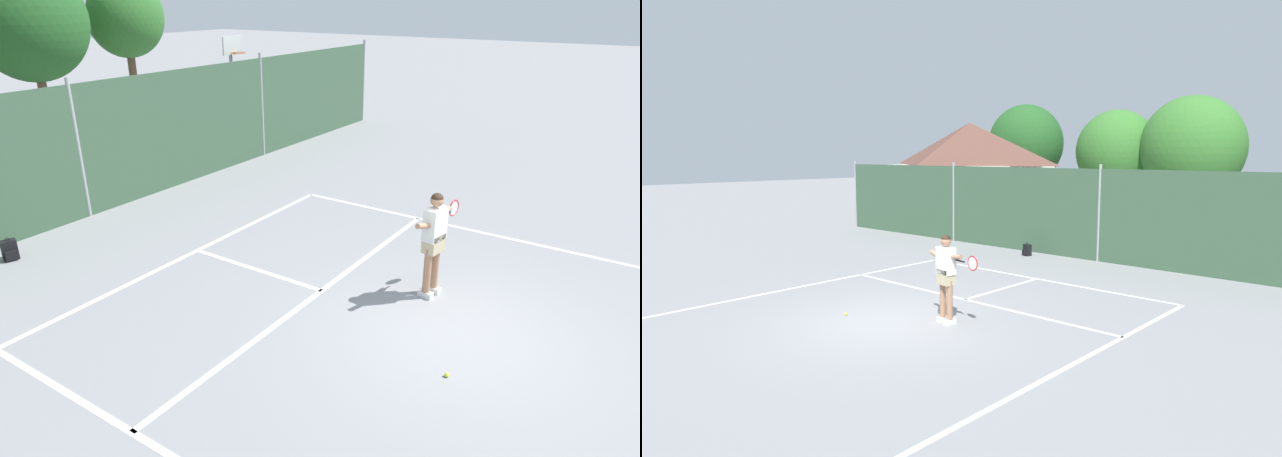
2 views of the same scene
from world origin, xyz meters
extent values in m
plane|color=gray|center=(0.00, 0.00, 0.00)|extent=(120.00, 120.00, 0.00)
cube|color=white|center=(0.00, 5.50, 0.00)|extent=(8.20, 0.10, 0.01)
cube|color=white|center=(-4.10, 0.00, 0.00)|extent=(0.10, 11.00, 0.01)
cube|color=white|center=(4.10, 0.00, 0.00)|extent=(0.10, 11.00, 0.01)
cube|color=white|center=(0.00, 2.48, 0.00)|extent=(8.20, 0.10, 0.01)
cube|color=white|center=(0.00, 3.96, 0.00)|extent=(0.10, 2.97, 0.01)
cube|color=#38563D|center=(0.00, 9.00, 1.51)|extent=(26.00, 0.05, 3.03)
cylinder|color=#99999E|center=(-13.00, 9.00, 1.59)|extent=(0.09, 0.09, 3.18)
cylinder|color=#99999E|center=(-6.50, 9.00, 1.59)|extent=(0.09, 0.09, 3.18)
cylinder|color=#99999E|center=(0.00, 9.00, 1.59)|extent=(0.09, 0.09, 3.18)
cube|color=silver|center=(-8.87, 12.63, 1.50)|extent=(6.68, 4.56, 3.00)
pyramid|color=brown|center=(-8.87, 12.63, 3.99)|extent=(7.21, 4.92, 1.99)
cylinder|color=brown|center=(-10.63, 19.61, 1.09)|extent=(0.36, 0.36, 2.17)
ellipsoid|color=#235623|center=(-10.63, 19.61, 4.11)|extent=(4.57, 4.11, 4.57)
cylinder|color=brown|center=(-4.81, 19.61, 0.91)|extent=(0.36, 0.36, 1.81)
ellipsoid|color=#38752D|center=(-4.81, 19.61, 3.64)|extent=(4.30, 3.87, 4.30)
cylinder|color=brown|center=(-0.96, 19.61, 0.88)|extent=(0.36, 0.36, 1.76)
ellipsoid|color=#38752D|center=(-0.96, 19.61, 3.82)|extent=(4.85, 4.37, 4.85)
cube|color=silver|center=(0.82, 0.87, 0.05)|extent=(0.16, 0.28, 0.10)
cube|color=silver|center=(1.05, 0.83, 0.05)|extent=(0.16, 0.28, 0.10)
cylinder|color=#A37556|center=(0.82, 0.87, 0.51)|extent=(0.13, 0.13, 0.82)
cylinder|color=#A37556|center=(1.05, 0.83, 0.51)|extent=(0.13, 0.13, 0.82)
cube|color=tan|center=(0.93, 0.85, 0.98)|extent=(0.40, 0.30, 0.32)
cube|color=silver|center=(0.93, 0.85, 1.32)|extent=(0.44, 0.31, 0.56)
sphere|color=#A37556|center=(0.93, 0.85, 1.73)|extent=(0.22, 0.22, 0.22)
sphere|color=black|center=(0.93, 0.85, 1.75)|extent=(0.21, 0.21, 0.21)
cylinder|color=#A37556|center=(1.13, 0.84, 1.42)|extent=(0.56, 0.18, 0.17)
cylinder|color=#A37556|center=(0.66, 0.90, 1.37)|extent=(0.51, 0.18, 0.22)
cylinder|color=black|center=(1.34, 0.83, 1.37)|extent=(0.30, 0.09, 0.04)
torus|color=red|center=(1.69, 0.82, 1.37)|extent=(0.30, 0.08, 0.30)
cylinder|color=silver|center=(1.69, 0.82, 1.37)|extent=(0.26, 0.05, 0.26)
sphere|color=#CCE033|center=(-1.05, -0.25, 0.03)|extent=(0.07, 0.07, 0.07)
cube|color=black|center=(-2.30, 8.26, 0.20)|extent=(0.32, 0.26, 0.40)
cube|color=black|center=(-2.34, 8.15, 0.12)|extent=(0.23, 0.13, 0.18)
torus|color=black|center=(-2.30, 8.26, 0.42)|extent=(0.09, 0.04, 0.09)
camera|label=1|loc=(-7.14, -2.22, 4.79)|focal=31.14mm
camera|label=2|loc=(8.64, -7.12, 3.49)|focal=30.76mm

